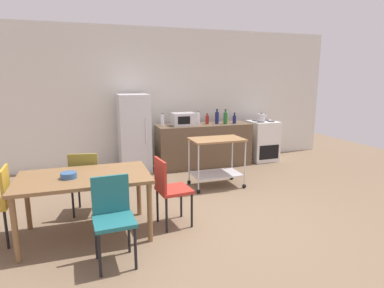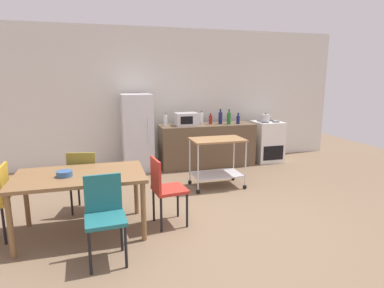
{
  "view_description": "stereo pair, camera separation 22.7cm",
  "coord_description": "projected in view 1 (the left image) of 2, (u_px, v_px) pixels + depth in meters",
  "views": [
    {
      "loc": [
        -1.46,
        -3.67,
        1.87
      ],
      "look_at": [
        0.17,
        1.2,
        0.8
      ],
      "focal_mm": 29.88,
      "sensor_mm": 36.0,
      "label": 1
    },
    {
      "loc": [
        -1.24,
        -3.73,
        1.87
      ],
      "look_at": [
        0.17,
        1.2,
        0.8
      ],
      "focal_mm": 29.88,
      "sensor_mm": 36.0,
      "label": 2
    }
  ],
  "objects": [
    {
      "name": "bottle_soy_sauce",
      "position": [
        217.0,
        118.0,
        6.8
      ],
      "size": [
        0.08,
        0.08,
        0.32
      ],
      "color": "navy",
      "rests_on": "kitchen_counter"
    },
    {
      "name": "bottle_wine",
      "position": [
        225.0,
        118.0,
        6.78
      ],
      "size": [
        0.08,
        0.08,
        0.31
      ],
      "color": "#1E6628",
      "rests_on": "kitchen_counter"
    },
    {
      "name": "chair_teal",
      "position": [
        113.0,
        214.0,
        3.23
      ],
      "size": [
        0.42,
        0.42,
        0.89
      ],
      "rotation": [
        0.0,
        0.0,
        0.06
      ],
      "color": "#1E666B",
      "rests_on": "ground_plane"
    },
    {
      "name": "bottle_hot_sauce",
      "position": [
        234.0,
        119.0,
        6.87
      ],
      "size": [
        0.08,
        0.08,
        0.23
      ],
      "color": "navy",
      "rests_on": "kitchen_counter"
    },
    {
      "name": "kitchen_counter",
      "position": [
        203.0,
        145.0,
        6.84
      ],
      "size": [
        2.0,
        0.64,
        0.9
      ],
      "primitive_type": "cube",
      "color": "brown",
      "rests_on": "ground_plane"
    },
    {
      "name": "kitchen_cart",
      "position": [
        217.0,
        154.0,
        5.5
      ],
      "size": [
        0.91,
        0.57,
        0.85
      ],
      "color": "olive",
      "rests_on": "ground_plane"
    },
    {
      "name": "kettle",
      "position": [
        261.0,
        118.0,
        7.07
      ],
      "size": [
        0.24,
        0.17,
        0.19
      ],
      "color": "silver",
      "rests_on": "stove_oven"
    },
    {
      "name": "ground_plane",
      "position": [
        208.0,
        221.0,
        4.24
      ],
      "size": [
        12.0,
        12.0,
        0.0
      ],
      "primitive_type": "plane",
      "color": "brown"
    },
    {
      "name": "chair_red",
      "position": [
        169.0,
        187.0,
        4.03
      ],
      "size": [
        0.44,
        0.44,
        0.89
      ],
      "rotation": [
        0.0,
        0.0,
        1.68
      ],
      "color": "#B72D23",
      "rests_on": "ground_plane"
    },
    {
      "name": "bottle_sparkling_water",
      "position": [
        198.0,
        118.0,
        6.78
      ],
      "size": [
        0.08,
        0.08,
        0.28
      ],
      "color": "silver",
      "rests_on": "kitchen_counter"
    },
    {
      "name": "chair_olive",
      "position": [
        86.0,
        178.0,
        4.37
      ],
      "size": [
        0.48,
        0.48,
        0.89
      ],
      "rotation": [
        0.0,
        0.0,
        2.92
      ],
      "color": "olive",
      "rests_on": "ground_plane"
    },
    {
      "name": "microwave",
      "position": [
        183.0,
        119.0,
        6.57
      ],
      "size": [
        0.46,
        0.35,
        0.26
      ],
      "color": "silver",
      "rests_on": "kitchen_counter"
    },
    {
      "name": "dining_table",
      "position": [
        84.0,
        182.0,
        3.74
      ],
      "size": [
        1.5,
        0.9,
        0.75
      ],
      "color": "brown",
      "rests_on": "ground_plane"
    },
    {
      "name": "bottle_sesame_oil",
      "position": [
        207.0,
        120.0,
        6.78
      ],
      "size": [
        0.07,
        0.07,
        0.23
      ],
      "color": "maroon",
      "rests_on": "kitchen_counter"
    },
    {
      "name": "back_wall",
      "position": [
        155.0,
        97.0,
        6.91
      ],
      "size": [
        8.4,
        0.12,
        2.9
      ],
      "primitive_type": "cube",
      "color": "silver",
      "rests_on": "ground_plane"
    },
    {
      "name": "refrigerator",
      "position": [
        134.0,
        133.0,
        6.42
      ],
      "size": [
        0.6,
        0.63,
        1.55
      ],
      "color": "silver",
      "rests_on": "ground_plane"
    },
    {
      "name": "fruit_bowl",
      "position": [
        69.0,
        175.0,
        3.62
      ],
      "size": [
        0.18,
        0.18,
        0.07
      ],
      "primitive_type": "cylinder",
      "color": "#33598C",
      "rests_on": "dining_table"
    },
    {
      "name": "bottle_soda",
      "position": [
        162.0,
        120.0,
        6.53
      ],
      "size": [
        0.07,
        0.07,
        0.26
      ],
      "color": "silver",
      "rests_on": "kitchen_counter"
    },
    {
      "name": "stove_oven",
      "position": [
        262.0,
        141.0,
        7.31
      ],
      "size": [
        0.6,
        0.61,
        0.92
      ],
      "color": "white",
      "rests_on": "ground_plane"
    }
  ]
}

